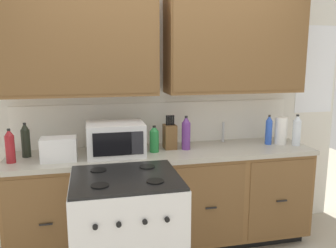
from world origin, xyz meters
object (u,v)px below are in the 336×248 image
at_px(bottle_violet, 186,133).
at_px(bottle_red, 10,146).
at_px(bottle_blue, 269,130).
at_px(microwave, 116,139).
at_px(paper_towel_roll, 281,131).
at_px(stove_range, 127,238).
at_px(bottle_dark, 26,140).
at_px(knife_block, 170,136).
at_px(bottle_green, 154,139).
at_px(toaster, 59,149).
at_px(bottle_clear, 297,130).

relative_size(bottle_violet, bottle_red, 1.12).
bearing_deg(bottle_red, bottle_blue, 2.48).
bearing_deg(microwave, paper_towel_roll, 1.54).
bearing_deg(stove_range, bottle_dark, 137.09).
relative_size(knife_block, paper_towel_roll, 1.19).
distance_m(bottle_dark, bottle_green, 1.08).
relative_size(knife_block, bottle_blue, 1.09).
distance_m(bottle_blue, bottle_red, 2.30).
bearing_deg(bottle_green, paper_towel_roll, 0.82).
relative_size(paper_towel_roll, bottle_green, 1.10).
relative_size(stove_range, bottle_dark, 3.27).
distance_m(paper_towel_roll, bottle_blue, 0.12).
xyz_separation_m(toaster, bottle_blue, (1.93, 0.12, 0.04)).
bearing_deg(bottle_dark, knife_block, 0.22).
bearing_deg(knife_block, stove_range, -124.30).
height_order(bottle_green, bottle_red, bottle_red).
bearing_deg(bottle_clear, microwave, 178.56).
height_order(knife_block, bottle_violet, knife_block).
relative_size(bottle_dark, bottle_clear, 0.98).
xyz_separation_m(toaster, bottle_clear, (2.16, 0.02, 0.05)).
xyz_separation_m(stove_range, paper_towel_roll, (1.57, 0.64, 0.59)).
bearing_deg(paper_towel_roll, bottle_red, -177.97).
bearing_deg(stove_range, bottle_clear, 18.15).
bearing_deg(bottle_red, paper_towel_roll, 2.03).
bearing_deg(stove_range, bottle_green, 62.61).
bearing_deg(knife_block, bottle_blue, -3.41).
height_order(knife_block, bottle_clear, knife_block).
distance_m(stove_range, bottle_clear, 1.87).
height_order(bottle_dark, bottle_green, bottle_dark).
height_order(microwave, bottle_red, microwave).
bearing_deg(bottle_clear, bottle_violet, 175.10).
bearing_deg(bottle_clear, stove_range, -161.85).
distance_m(toaster, bottle_dark, 0.33).
height_order(bottle_clear, bottle_red, bottle_clear).
distance_m(toaster, bottle_blue, 1.93).
bearing_deg(paper_towel_roll, bottle_blue, 173.66).
relative_size(microwave, toaster, 1.71).
relative_size(stove_range, bottle_red, 3.45).
height_order(microwave, paper_towel_roll, microwave).
bearing_deg(bottle_dark, bottle_clear, -3.55).
distance_m(bottle_violet, bottle_dark, 1.38).
height_order(bottle_green, bottle_clear, bottle_clear).
bearing_deg(toaster, bottle_blue, 3.51).
bearing_deg(toaster, bottle_red, 177.08).
xyz_separation_m(knife_block, bottle_blue, (0.96, -0.06, 0.02)).
bearing_deg(bottle_red, bottle_violet, 3.57).
distance_m(toaster, bottle_clear, 2.16).
distance_m(paper_towel_roll, bottle_dark, 2.33).
xyz_separation_m(bottle_dark, bottle_green, (1.08, -0.08, -0.03)).
distance_m(microwave, bottle_red, 0.83).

